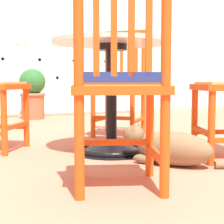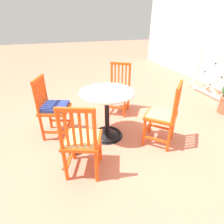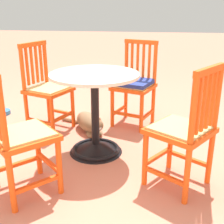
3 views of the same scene
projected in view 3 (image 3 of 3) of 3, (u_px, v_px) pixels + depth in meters
The scene contains 8 objects.
ground_plane at pixel (86, 139), 3.00m from camera, with size 24.00×24.00×0.00m, color #C6755B.
cafe_table at pixel (95, 123), 2.66m from camera, with size 0.76×0.76×0.73m.
orange_chair_tucked_in at pixel (134, 85), 3.24m from camera, with size 0.51×0.51×0.91m.
orange_chair_by_planter at pixel (47, 90), 3.12m from camera, with size 0.52×0.52×0.91m.
orange_chair_facing_out at pixel (19, 137), 2.02m from camera, with size 0.57×0.57×0.91m.
orange_chair_at_corner at pixel (184, 131), 2.10m from camera, with size 0.56×0.56×0.91m.
tabby_cat at pixel (89, 123), 3.15m from camera, with size 0.57×0.54×0.23m.
pet_water_bowl at pixel (3, 112), 3.68m from camera, with size 0.17×0.17×0.05m, color teal.
Camera 3 is at (-0.64, 2.67, 1.28)m, focal length 48.17 mm.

